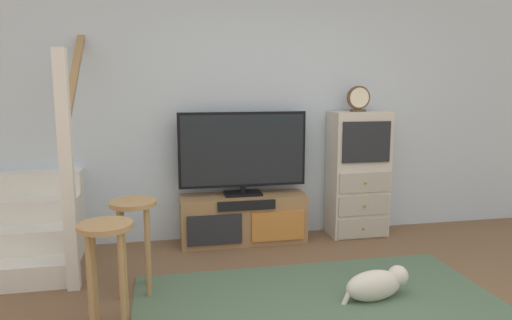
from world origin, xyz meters
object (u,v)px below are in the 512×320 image
Objects in this scene: side_cabinet at (358,174)px; bar_stool_near at (106,250)px; dog at (377,284)px; media_console at (243,219)px; television at (243,151)px; desk_clock at (358,99)px; bar_stool_far at (134,225)px.

side_cabinet reaches higher than bar_stool_near.
media_console is at bearing 117.28° from dog.
television is 4.87× the size of desk_clock.
bar_stool_far is (-2.14, -0.95, -0.88)m from desk_clock.
bar_stool_near is 1.89m from dog.
desk_clock is at bearing -1.41° from television.
dog is at bearing -62.72° from media_console.
bar_stool_far reaches higher than dog.
side_cabinet is at bearing 24.03° from bar_stool_far.
bar_stool_near is (-2.28, -1.44, -0.88)m from desk_clock.
television is 1.26m from desk_clock.
side_cabinet is at bearing 72.09° from dog.
dog is at bearing -15.00° from bar_stool_far.
side_cabinet is 2.38m from bar_stool_far.
dog is (0.73, -1.42, -0.12)m from media_console.
side_cabinet is at bearing 0.49° from media_console.
desk_clock reaches higher than bar_stool_far.
bar_stool_near is 1.28× the size of dog.
television is at bearing 178.59° from desk_clock.
bar_stool_near is at bearing -106.15° from bar_stool_far.
desk_clock reaches higher than side_cabinet.
dog is (-0.46, -1.43, -0.52)m from side_cabinet.
television reaches higher than dog.
dog is (0.73, -1.44, -0.79)m from television.
desk_clock is (-0.03, -0.01, 0.77)m from side_cabinet.
television is at bearing 45.06° from bar_stool_far.
television is 1.80m from dog.
desk_clock is at bearing -0.24° from media_console.
media_console is 1.60m from dog.
side_cabinet is 1.80× the size of bar_stool_far.
television is 2.30× the size of dog.
television is at bearing 52.61° from bar_stool_near.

